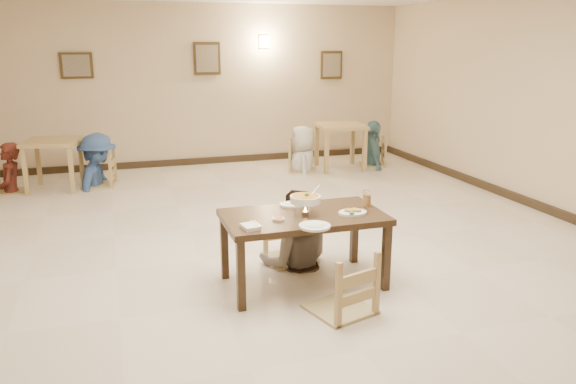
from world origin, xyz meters
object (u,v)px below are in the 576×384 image
object	(u,v)px
bg_table_left	(52,149)
bg_diner_d	(374,121)
bg_diner_b	(95,133)
bg_diner_c	(303,126)
chair_far	(290,215)
chair_near	(341,253)
drink_glass	(367,199)
bg_diner_a	(5,143)
main_table	(303,222)
main_diner	(296,190)
bg_table_right	(340,132)
bg_chair_rr	(373,139)
curry_warmer	(305,199)
bg_chair_lr	(97,154)
bg_chair_ll	(8,162)
bg_chair_rl	(303,142)

from	to	relation	value
bg_table_left	bg_diner_d	xyz separation A→B (m)	(5.65, 0.08, 0.20)
bg_diner_b	bg_diner_c	distance (m)	3.58
chair_far	chair_near	world-z (taller)	chair_near
drink_glass	bg_diner_a	xyz separation A→B (m)	(-3.93, 4.61, 0.00)
main_table	main_diner	size ratio (longest dim) A/B	0.94
bg_table_right	main_diner	bearing A→B (deg)	-118.50
chair_far	bg_diner_b	xyz separation A→B (m)	(-2.00, 4.05, 0.36)
bg_table_right	bg_chair_rr	bearing A→B (deg)	6.13
curry_warmer	bg_diner_a	world-z (taller)	bg_diner_a
chair_far	drink_glass	distance (m)	0.90
bg_table_left	bg_chair_lr	bearing A→B (deg)	1.21
bg_diner_d	bg_chair_ll	bearing A→B (deg)	101.49
main_table	bg_diner_d	distance (m)	5.66
main_table	main_diner	world-z (taller)	main_diner
main_table	bg_diner_a	world-z (taller)	bg_diner_a
main_diner	chair_far	bearing A→B (deg)	-65.54
bg_chair_rl	bg_diner_c	bearing A→B (deg)	7.90
bg_diner_d	curry_warmer	bearing A→B (deg)	158.04
bg_chair_ll	curry_warmer	bearing A→B (deg)	-143.57
bg_chair_lr	bg_chair_rl	bearing A→B (deg)	101.36
chair_near	bg_chair_rr	bearing A→B (deg)	-135.04
chair_near	bg_chair_ll	distance (m)	6.28
bg_chair_rl	bg_chair_lr	bearing A→B (deg)	112.80
main_diner	bg_table_right	distance (m)	4.74
main_table	bg_diner_c	bearing A→B (deg)	71.08
main_diner	bg_diner_a	distance (m)	5.32
bg_chair_rl	bg_diner_a	size ratio (longest dim) A/B	0.67
bg_table_left	bg_chair_ll	xyz separation A→B (m)	(-0.66, -0.02, -0.17)
chair_far	bg_diner_d	xyz separation A→B (m)	(2.99, 4.11, 0.35)
chair_near	curry_warmer	bearing A→B (deg)	-96.20
bg_table_left	bg_diner_d	distance (m)	5.66
bg_table_right	bg_diner_d	xyz separation A→B (m)	(0.71, 0.08, 0.17)
bg_table_left	main_table	bearing A→B (deg)	-60.98
bg_diner_d	main_diner	bearing A→B (deg)	155.62
main_table	bg_chair_rl	distance (m)	5.02
curry_warmer	bg_chair_ll	xyz separation A→B (m)	(-3.26, 4.68, -0.38)
bg_chair_lr	bg_diner_b	xyz separation A→B (m)	(0.00, 0.00, 0.34)
bg_chair_ll	bg_diner_a	size ratio (longest dim) A/B	0.62
bg_diner_c	bg_diner_d	size ratio (longest dim) A/B	0.96
bg_chair_rr	bg_diner_c	xyz separation A→B (m)	(-1.42, -0.01, 0.32)
bg_diner_c	bg_diner_d	distance (m)	1.42
chair_far	bg_table_right	distance (m)	4.64
bg_chair_ll	bg_chair_rr	distance (m)	6.31
drink_glass	bg_chair_lr	world-z (taller)	bg_chair_lr
chair_far	bg_diner_a	world-z (taller)	bg_diner_a
drink_glass	bg_chair_rl	world-z (taller)	bg_chair_rl
bg_diner_c	chair_near	bearing A→B (deg)	-1.95
curry_warmer	bg_table_right	xyz separation A→B (m)	(2.34, 4.70, -0.17)
chair_far	drink_glass	world-z (taller)	chair_far
bg_table_left	bg_diner_a	size ratio (longest dim) A/B	0.59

